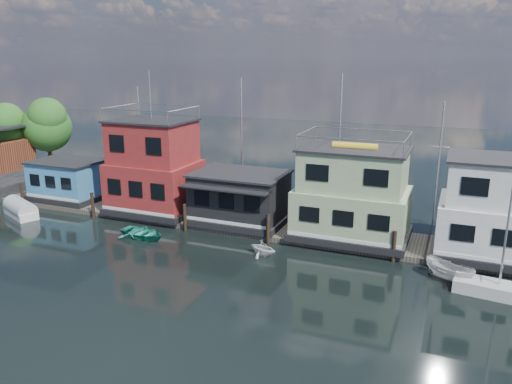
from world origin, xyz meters
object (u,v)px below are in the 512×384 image
at_px(houseboat_green, 352,195).
at_px(dinghy_teal, 143,233).
at_px(houseboat_blue, 69,180).
at_px(day_sailer, 499,289).
at_px(dinghy_white, 263,248).
at_px(tarp_runabout, 21,209).
at_px(houseboat_white, 504,211).
at_px(houseboat_dark, 240,197).
at_px(houseboat_red, 154,168).
at_px(motorboat, 450,272).

distance_m(houseboat_green, dinghy_teal, 15.97).
bearing_deg(houseboat_blue, houseboat_green, 0.00).
bearing_deg(day_sailer, dinghy_white, -175.34).
height_order(houseboat_blue, tarp_runabout, houseboat_blue).
bearing_deg(houseboat_white, houseboat_blue, -180.00).
xyz_separation_m(houseboat_dark, dinghy_teal, (-5.71, -5.35, -2.02)).
relative_size(houseboat_blue, tarp_runabout, 1.47).
bearing_deg(houseboat_red, houseboat_blue, -180.00).
bearing_deg(houseboat_green, dinghy_white, -134.65).
relative_size(tarp_runabout, day_sailer, 0.57).
xyz_separation_m(houseboat_red, day_sailer, (26.77, -5.58, -3.66)).
distance_m(houseboat_red, houseboat_dark, 8.18).
distance_m(houseboat_dark, tarp_runabout, 19.23).
height_order(houseboat_red, dinghy_teal, houseboat_red).
distance_m(tarp_runabout, day_sailer, 37.28).
xyz_separation_m(houseboat_blue, houseboat_red, (9.50, 0.00, 1.90)).
xyz_separation_m(houseboat_green, day_sailer, (9.77, -5.58, -3.11)).
bearing_deg(dinghy_teal, houseboat_red, 31.52).
bearing_deg(day_sailer, houseboat_blue, 177.87).
bearing_deg(houseboat_dark, houseboat_blue, 179.94).
bearing_deg(dinghy_white, motorboat, -71.60).
bearing_deg(houseboat_dark, houseboat_white, 0.06).
relative_size(houseboat_red, houseboat_green, 1.41).
height_order(houseboat_dark, houseboat_green, houseboat_green).
bearing_deg(motorboat, dinghy_white, 125.92).
height_order(houseboat_red, tarp_runabout, houseboat_red).
bearing_deg(tarp_runabout, dinghy_teal, 22.16).
bearing_deg(tarp_runabout, houseboat_blue, 102.61).
relative_size(houseboat_red, houseboat_white, 1.41).
height_order(houseboat_blue, houseboat_white, houseboat_white).
distance_m(houseboat_red, houseboat_green, 17.01).
distance_m(houseboat_green, tarp_runabout, 28.09).
xyz_separation_m(houseboat_red, tarp_runabout, (-10.50, -4.92, -3.49)).
xyz_separation_m(houseboat_red, houseboat_dark, (8.00, -0.02, -1.69)).
xyz_separation_m(houseboat_dark, motorboat, (16.09, -4.58, -1.77)).
xyz_separation_m(houseboat_white, day_sailer, (-0.23, -5.58, -3.10)).
relative_size(dinghy_white, dinghy_teal, 0.56).
distance_m(houseboat_white, tarp_runabout, 37.94).
height_order(houseboat_blue, houseboat_dark, houseboat_dark).
distance_m(houseboat_white, dinghy_teal, 25.48).
relative_size(dinghy_teal, tarp_runabout, 0.88).
distance_m(houseboat_red, dinghy_teal, 6.91).
relative_size(houseboat_white, tarp_runabout, 1.93).
height_order(houseboat_dark, day_sailer, day_sailer).
height_order(dinghy_teal, tarp_runabout, tarp_runabout).
xyz_separation_m(houseboat_red, dinghy_white, (11.99, -5.07, -3.54)).
height_order(houseboat_red, day_sailer, houseboat_red).
relative_size(houseboat_blue, houseboat_dark, 0.86).
bearing_deg(dinghy_teal, day_sailer, -82.08).
bearing_deg(dinghy_teal, houseboat_blue, 73.95).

